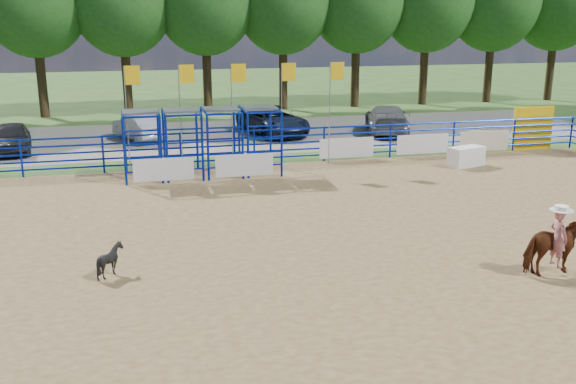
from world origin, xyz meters
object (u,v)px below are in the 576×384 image
at_px(announcer_table, 466,156).
at_px(car_c, 273,120).
at_px(calf, 110,260).
at_px(car_b, 139,127).
at_px(horse_and_rider, 558,242).
at_px(car_d, 387,119).
at_px(car_a, 12,138).

distance_m(announcer_table, car_c, 11.03).
distance_m(calf, car_b, 17.67).
bearing_deg(horse_and_rider, announcer_table, 71.58).
bearing_deg(car_c, car_d, -22.89).
bearing_deg(car_d, calf, 67.35).
relative_size(calf, car_b, 0.20).
height_order(horse_and_rider, car_d, horse_and_rider).
bearing_deg(car_d, car_b, 12.17).
height_order(calf, car_d, car_d).
height_order(car_a, car_c, car_c).
bearing_deg(car_b, car_d, 153.13).
xyz_separation_m(horse_and_rider, car_c, (-2.46, 20.12, -0.12)).
xyz_separation_m(announcer_table, horse_and_rider, (-3.64, -10.93, 0.43)).
xyz_separation_m(car_a, car_b, (5.63, 1.77, -0.02)).
bearing_deg(announcer_table, car_c, 123.57).
distance_m(horse_and_rider, car_c, 20.27).
xyz_separation_m(car_a, car_c, (12.45, 1.79, 0.05)).
distance_m(calf, car_c, 19.32).
relative_size(horse_and_rider, car_c, 0.47).
height_order(announcer_table, car_b, car_b).
distance_m(announcer_table, horse_and_rider, 11.53).
height_order(car_c, car_d, car_d).
xyz_separation_m(calf, car_c, (7.81, 17.66, 0.32)).
bearing_deg(car_a, car_c, 1.25).
height_order(announcer_table, car_a, car_a).
xyz_separation_m(horse_and_rider, car_b, (-9.28, 20.10, -0.19)).
distance_m(horse_and_rider, car_b, 22.14).
height_order(calf, car_a, car_a).
relative_size(announcer_table, car_b, 0.38).
bearing_deg(announcer_table, car_a, 158.27).
distance_m(calf, car_a, 16.54).
bearing_deg(car_d, car_a, 19.16).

